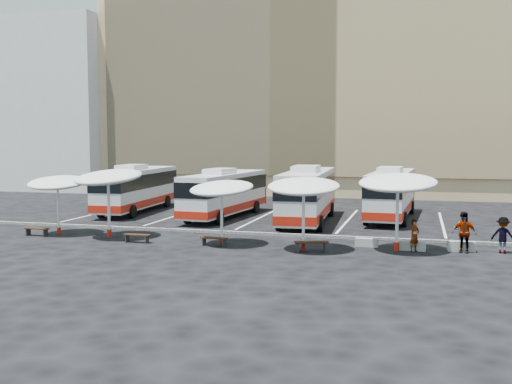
% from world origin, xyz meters
% --- Properties ---
extents(ground, '(120.00, 120.00, 0.00)m').
position_xyz_m(ground, '(0.00, 0.00, 0.00)').
color(ground, black).
rests_on(ground, ground).
extents(sandstone_building, '(42.00, 18.25, 29.60)m').
position_xyz_m(sandstone_building, '(0.00, 31.87, 12.63)').
color(sandstone_building, tan).
rests_on(sandstone_building, ground).
extents(apartment_block, '(14.00, 14.00, 18.00)m').
position_xyz_m(apartment_block, '(-28.00, 28.00, 9.00)').
color(apartment_block, silver).
rests_on(apartment_block, ground).
extents(curb_divider, '(34.00, 0.25, 0.15)m').
position_xyz_m(curb_divider, '(0.00, 0.50, 0.07)').
color(curb_divider, black).
rests_on(curb_divider, ground).
extents(bay_lines, '(24.15, 12.00, 0.01)m').
position_xyz_m(bay_lines, '(0.00, 8.00, 0.01)').
color(bay_lines, white).
rests_on(bay_lines, ground).
extents(bus_0, '(3.15, 11.31, 3.55)m').
position_xyz_m(bus_0, '(-9.76, 8.74, 1.81)').
color(bus_0, silver).
rests_on(bus_0, ground).
extents(bus_1, '(3.18, 10.92, 3.42)m').
position_xyz_m(bus_1, '(-2.40, 7.34, 1.75)').
color(bus_1, silver).
rests_on(bus_1, ground).
extents(bus_2, '(3.20, 11.86, 3.73)m').
position_xyz_m(bus_2, '(3.57, 6.36, 1.90)').
color(bus_2, silver).
rests_on(bus_2, ground).
extents(bus_3, '(3.05, 11.33, 3.56)m').
position_xyz_m(bus_3, '(8.70, 9.68, 1.82)').
color(bus_3, silver).
rests_on(bus_3, ground).
extents(sunshade_0, '(3.78, 3.81, 3.44)m').
position_xyz_m(sunshade_0, '(-9.19, -2.25, 2.92)').
color(sunshade_0, silver).
rests_on(sunshade_0, ground).
extents(sunshade_1, '(4.55, 4.59, 3.88)m').
position_xyz_m(sunshade_1, '(-5.87, -2.48, 3.30)').
color(sunshade_1, silver).
rests_on(sunshade_1, ground).
extents(sunshade_2, '(3.93, 3.96, 3.40)m').
position_xyz_m(sunshade_2, '(0.85, -3.07, 2.89)').
color(sunshade_2, silver).
rests_on(sunshade_2, ground).
extents(sunshade_3, '(3.70, 3.75, 3.65)m').
position_xyz_m(sunshade_3, '(5.16, -3.49, 3.10)').
color(sunshade_3, silver).
rests_on(sunshade_3, ground).
extents(sunshade_4, '(4.08, 4.12, 3.88)m').
position_xyz_m(sunshade_4, '(9.54, -2.50, 3.30)').
color(sunshade_4, silver).
rests_on(sunshade_4, ground).
extents(wood_bench_0, '(1.48, 0.48, 0.45)m').
position_xyz_m(wood_bench_0, '(-10.02, -3.12, 0.34)').
color(wood_bench_0, black).
rests_on(wood_bench_0, ground).
extents(wood_bench_1, '(1.43, 0.40, 0.44)m').
position_xyz_m(wood_bench_1, '(-3.62, -3.63, 0.34)').
color(wood_bench_1, black).
rests_on(wood_bench_1, ground).
extents(wood_bench_2, '(1.44, 0.52, 0.43)m').
position_xyz_m(wood_bench_2, '(0.58, -3.49, 0.33)').
color(wood_bench_2, black).
rests_on(wood_bench_2, ground).
extents(wood_bench_3, '(1.66, 0.97, 0.50)m').
position_xyz_m(wood_bench_3, '(5.61, -3.76, 0.38)').
color(wood_bench_3, black).
rests_on(wood_bench_3, ground).
extents(conc_bench_0, '(1.15, 0.46, 0.42)m').
position_xyz_m(conc_bench_0, '(8.05, -1.66, 0.21)').
color(conc_bench_0, gray).
rests_on(conc_bench_0, ground).
extents(conc_bench_1, '(1.27, 0.46, 0.47)m').
position_xyz_m(conc_bench_1, '(10.27, -2.15, 0.24)').
color(conc_bench_1, gray).
rests_on(conc_bench_1, ground).
extents(conc_bench_2, '(1.32, 0.57, 0.48)m').
position_xyz_m(conc_bench_2, '(12.54, -1.71, 0.24)').
color(conc_bench_2, gray).
rests_on(conc_bench_2, ground).
extents(passenger_0, '(0.65, 0.69, 1.58)m').
position_xyz_m(passenger_0, '(10.37, -2.53, 0.79)').
color(passenger_0, black).
rests_on(passenger_0, ground).
extents(passenger_1, '(1.00, 0.84, 1.84)m').
position_xyz_m(passenger_1, '(12.64, -1.02, 0.92)').
color(passenger_1, black).
rests_on(passenger_1, ground).
extents(passenger_2, '(1.18, 0.68, 1.89)m').
position_xyz_m(passenger_2, '(12.63, -2.11, 0.94)').
color(passenger_2, black).
rests_on(passenger_2, ground).
extents(passenger_3, '(1.23, 0.89, 1.73)m').
position_xyz_m(passenger_3, '(14.41, -1.74, 0.86)').
color(passenger_3, black).
rests_on(passenger_3, ground).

